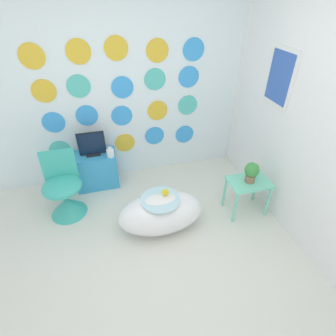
# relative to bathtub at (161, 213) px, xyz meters

# --- Properties ---
(ground_plane) EXTENTS (12.00, 12.00, 0.00)m
(ground_plane) POSITION_rel_bathtub_xyz_m (-0.21, -0.76, -0.23)
(ground_plane) COLOR silver
(wall_back_dotted) EXTENTS (4.23, 0.05, 2.60)m
(wall_back_dotted) POSITION_rel_bathtub_xyz_m (-0.21, 1.22, 1.07)
(wall_back_dotted) COLOR white
(wall_back_dotted) RESTS_ON ground_plane
(wall_right) EXTENTS (0.06, 2.96, 2.60)m
(wall_right) POSITION_rel_bathtub_xyz_m (1.42, 0.23, 1.08)
(wall_right) COLOR white
(wall_right) RESTS_ON ground_plane
(bathtub) EXTENTS (0.97, 0.54, 0.45)m
(bathtub) POSITION_rel_bathtub_xyz_m (0.00, 0.00, 0.00)
(bathtub) COLOR white
(bathtub) RESTS_ON ground_plane
(rubber_duck) EXTENTS (0.07, 0.08, 0.09)m
(rubber_duck) POSITION_rel_bathtub_xyz_m (0.07, 0.03, 0.27)
(rubber_duck) COLOR yellow
(rubber_duck) RESTS_ON bathtub
(chair) EXTENTS (0.46, 0.46, 0.80)m
(chair) POSITION_rel_bathtub_xyz_m (-1.06, 0.53, 0.04)
(chair) COLOR #38B2A3
(chair) RESTS_ON ground_plane
(tv_cabinet) EXTENTS (0.56, 0.34, 0.50)m
(tv_cabinet) POSITION_rel_bathtub_xyz_m (-0.67, 1.00, 0.02)
(tv_cabinet) COLOR #389ED6
(tv_cabinet) RESTS_ON ground_plane
(tv) EXTENTS (0.35, 0.12, 0.33)m
(tv) POSITION_rel_bathtub_xyz_m (-0.67, 1.01, 0.42)
(tv) COLOR black
(tv) RESTS_ON tv_cabinet
(vase) EXTENTS (0.10, 0.10, 0.13)m
(vase) POSITION_rel_bathtub_xyz_m (-0.46, 0.91, 0.33)
(vase) COLOR white
(vase) RESTS_ON tv_cabinet
(side_table) EXTENTS (0.48, 0.34, 0.46)m
(side_table) POSITION_rel_bathtub_xyz_m (1.08, 0.01, 0.15)
(side_table) COLOR #72D8B7
(side_table) RESTS_ON ground_plane
(potted_plant_left) EXTENTS (0.17, 0.17, 0.25)m
(potted_plant_left) POSITION_rel_bathtub_xyz_m (1.08, 0.01, 0.38)
(potted_plant_left) COLOR #8C6B4C
(potted_plant_left) RESTS_ON side_table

